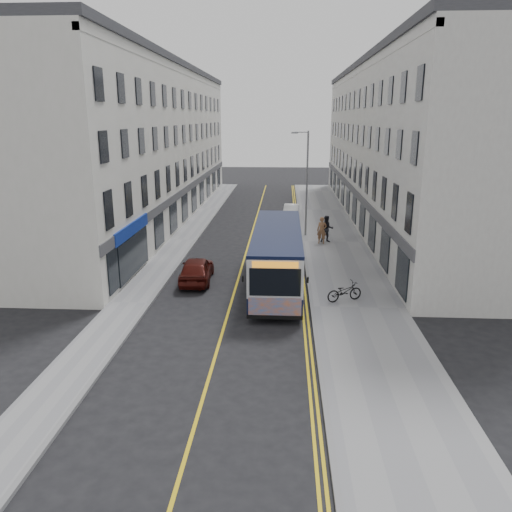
# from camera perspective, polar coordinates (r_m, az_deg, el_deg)

# --- Properties ---
(ground) EXTENTS (140.00, 140.00, 0.00)m
(ground) POSITION_cam_1_polar(r_m,az_deg,el_deg) (25.69, -2.70, -4.82)
(ground) COLOR black
(ground) RESTS_ON ground
(pavement_east) EXTENTS (4.50, 64.00, 0.12)m
(pavement_east) POSITION_cam_1_polar(r_m,az_deg,el_deg) (37.21, 8.87, 1.56)
(pavement_east) COLOR gray
(pavement_east) RESTS_ON ground
(pavement_west) EXTENTS (2.00, 64.00, 0.12)m
(pavement_west) POSITION_cam_1_polar(r_m,az_deg,el_deg) (37.80, -8.37, 1.80)
(pavement_west) COLOR gray
(pavement_west) RESTS_ON ground
(kerb_east) EXTENTS (0.18, 64.00, 0.13)m
(kerb_east) POSITION_cam_1_polar(r_m,az_deg,el_deg) (37.05, 5.40, 1.63)
(kerb_east) COLOR slate
(kerb_east) RESTS_ON ground
(kerb_west) EXTENTS (0.18, 64.00, 0.13)m
(kerb_west) POSITION_cam_1_polar(r_m,az_deg,el_deg) (37.61, -6.88, 1.80)
(kerb_west) COLOR slate
(kerb_west) RESTS_ON ground
(road_centre_line) EXTENTS (0.12, 64.00, 0.01)m
(road_centre_line) POSITION_cam_1_polar(r_m,az_deg,el_deg) (37.13, -0.78, 1.63)
(road_centre_line) COLOR gold
(road_centre_line) RESTS_ON ground
(road_dbl_yellow_inner) EXTENTS (0.10, 64.00, 0.01)m
(road_dbl_yellow_inner) POSITION_cam_1_polar(r_m,az_deg,el_deg) (37.05, 4.70, 1.55)
(road_dbl_yellow_inner) COLOR gold
(road_dbl_yellow_inner) RESTS_ON ground
(road_dbl_yellow_outer) EXTENTS (0.10, 64.00, 0.01)m
(road_dbl_yellow_outer) POSITION_cam_1_polar(r_m,az_deg,el_deg) (37.06, 5.01, 1.54)
(road_dbl_yellow_outer) COLOR gold
(road_dbl_yellow_outer) RESTS_ON ground
(terrace_east) EXTENTS (6.00, 46.00, 13.00)m
(terrace_east) POSITION_cam_1_polar(r_m,az_deg,el_deg) (45.88, 14.84, 12.01)
(terrace_east) COLOR silver
(terrace_east) RESTS_ON ground
(terrace_west) EXTENTS (6.00, 46.00, 13.00)m
(terrace_west) POSITION_cam_1_polar(r_m,az_deg,el_deg) (46.48, -11.39, 12.25)
(terrace_west) COLOR silver
(terrace_west) RESTS_ON ground
(streetlamp) EXTENTS (1.32, 0.18, 8.00)m
(streetlamp) POSITION_cam_1_polar(r_m,az_deg,el_deg) (38.25, 5.72, 8.64)
(streetlamp) COLOR gray
(streetlamp) RESTS_ON ground
(city_bus) EXTENTS (2.57, 11.00, 3.20)m
(city_bus) POSITION_cam_1_polar(r_m,az_deg,el_deg) (27.01, 2.43, 0.10)
(city_bus) COLOR black
(city_bus) RESTS_ON ground
(bicycle) EXTENTS (1.98, 1.33, 0.98)m
(bicycle) POSITION_cam_1_polar(r_m,az_deg,el_deg) (25.17, 10.07, -4.02)
(bicycle) COLOR black
(bicycle) RESTS_ON pavement_east
(pedestrian_near) EXTENTS (0.78, 0.58, 1.93)m
(pedestrian_near) POSITION_cam_1_polar(r_m,az_deg,el_deg) (36.30, 7.53, 2.93)
(pedestrian_near) COLOR #8A5E3F
(pedestrian_near) RESTS_ON pavement_east
(pedestrian_far) EXTENTS (1.02, 0.83, 1.94)m
(pedestrian_far) POSITION_cam_1_polar(r_m,az_deg,el_deg) (36.78, 8.11, 3.08)
(pedestrian_far) COLOR black
(pedestrian_far) RESTS_ON pavement_east
(car_white) EXTENTS (1.63, 3.88, 1.25)m
(car_white) POSITION_cam_1_polar(r_m,az_deg,el_deg) (45.99, 4.04, 5.10)
(car_white) COLOR white
(car_white) RESTS_ON ground
(car_maroon) EXTENTS (1.89, 4.28, 1.43)m
(car_maroon) POSITION_cam_1_polar(r_m,az_deg,el_deg) (28.16, -6.81, -1.53)
(car_maroon) COLOR #48100C
(car_maroon) RESTS_ON ground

